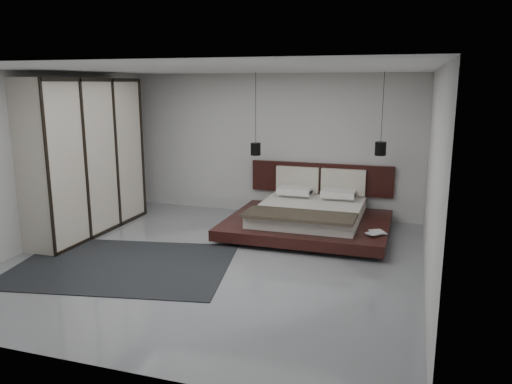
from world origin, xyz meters
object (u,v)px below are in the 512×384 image
(pendant_right, at_px, (381,148))
(wardrobe, at_px, (86,157))
(pendant_left, at_px, (256,149))
(rug, at_px, (123,265))
(bed, at_px, (309,216))
(lattice_screen, at_px, (127,147))

(pendant_right, bearing_deg, wardrobe, -161.67)
(pendant_left, height_order, rug, pendant_left)
(bed, xyz_separation_m, pendant_left, (-1.15, 0.44, 1.11))
(bed, distance_m, rug, 3.38)
(pendant_left, xyz_separation_m, pendant_right, (2.30, 0.00, 0.10))
(pendant_left, bearing_deg, rug, -110.26)
(rug, bearing_deg, wardrobe, 138.20)
(lattice_screen, distance_m, bed, 4.15)
(lattice_screen, xyz_separation_m, wardrobe, (0.25, -1.72, 0.05))
(pendant_left, bearing_deg, lattice_screen, 177.96)
(bed, distance_m, pendant_left, 1.65)
(lattice_screen, relative_size, pendant_left, 1.70)
(pendant_right, height_order, wardrobe, pendant_right)
(lattice_screen, height_order, rug, lattice_screen)
(pendant_left, xyz_separation_m, rug, (-1.09, -2.96, -1.39))
(pendant_left, distance_m, rug, 3.45)
(lattice_screen, relative_size, pendant_right, 1.82)
(pendant_right, height_order, rug, pendant_right)
(pendant_right, xyz_separation_m, wardrobe, (-4.89, -1.62, -0.14))
(lattice_screen, distance_m, pendant_right, 5.14)
(pendant_right, distance_m, wardrobe, 5.15)
(bed, height_order, rug, bed)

